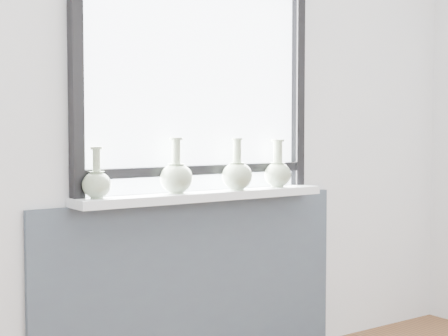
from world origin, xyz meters
TOP-DOWN VIEW (x-y plane):
  - back_wall at (0.00, 1.81)m, footprint 3.60×0.02m
  - apron_panel at (0.00, 1.78)m, footprint 1.70×0.03m
  - windowsill at (0.00, 1.71)m, footprint 1.32×0.18m
  - window at (0.00, 1.77)m, footprint 1.30×0.06m
  - vase_a at (-0.56, 1.70)m, footprint 0.13×0.13m
  - vase_b at (-0.16, 1.70)m, footprint 0.15×0.15m
  - vase_c at (0.17, 1.68)m, footprint 0.15×0.15m
  - vase_d at (0.44, 1.70)m, footprint 0.14×0.14m

SIDE VIEW (x-z plane):
  - apron_panel at x=0.00m, z-range 0.00..0.86m
  - windowsill at x=0.00m, z-range 0.86..0.90m
  - vase_a at x=-0.56m, z-range 0.86..1.08m
  - vase_d at x=0.44m, z-range 0.86..1.10m
  - vase_c at x=0.17m, z-range 0.85..1.11m
  - vase_b at x=-0.16m, z-range 0.85..1.11m
  - back_wall at x=0.00m, z-range 0.00..2.60m
  - window at x=0.00m, z-range 0.92..1.97m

